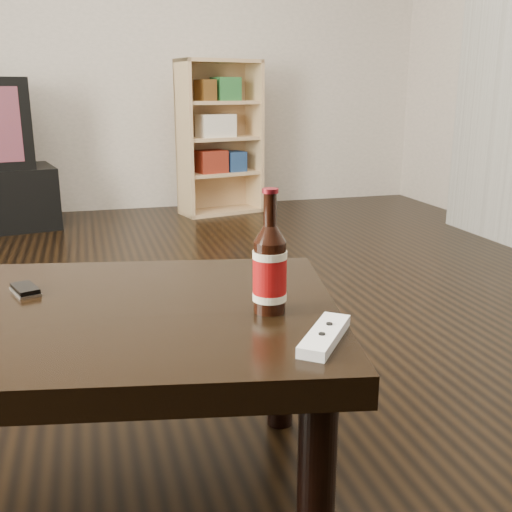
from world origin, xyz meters
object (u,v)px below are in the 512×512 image
object	(u,v)px
coffee_table	(50,336)
phone	(25,290)
bookshelf	(218,135)
beer_bottle	(270,270)
remote	(325,336)

from	to	relation	value
coffee_table	phone	bearing A→B (deg)	112.55
coffee_table	phone	xyz separation A→B (m)	(-0.05, 0.13, 0.07)
coffee_table	bookshelf	bearing A→B (deg)	71.37
beer_bottle	bookshelf	bearing A→B (deg)	79.37
phone	remote	size ratio (longest dim) A/B	0.57
beer_bottle	phone	world-z (taller)	beer_bottle
bookshelf	beer_bottle	size ratio (longest dim) A/B	4.33
beer_bottle	remote	xyz separation A→B (m)	(0.05, -0.18, -0.08)
coffee_table	phone	world-z (taller)	phone
bookshelf	remote	world-z (taller)	bookshelf
coffee_table	phone	size ratio (longest dim) A/B	13.07
beer_bottle	remote	world-z (taller)	beer_bottle
beer_bottle	phone	size ratio (longest dim) A/B	2.52
phone	beer_bottle	bearing A→B (deg)	-47.96
bookshelf	beer_bottle	distance (m)	3.44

